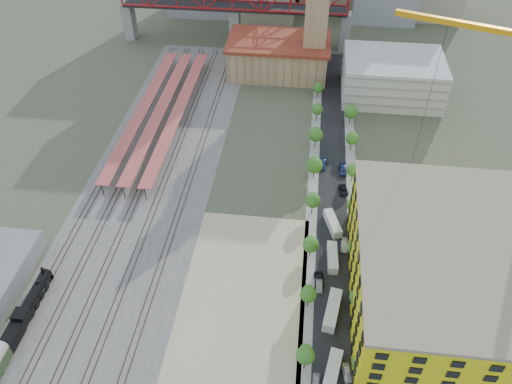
# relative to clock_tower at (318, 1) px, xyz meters

# --- Properties ---
(ground) EXTENTS (400.00, 400.00, 0.00)m
(ground) POSITION_rel_clock_tower_xyz_m (-8.00, -79.99, -28.70)
(ground) COLOR #474C38
(ground) RESTS_ON ground
(ballast_strip) EXTENTS (36.00, 165.00, 0.06)m
(ballast_strip) POSITION_rel_clock_tower_xyz_m (-44.00, -62.49, -28.67)
(ballast_strip) COLOR #605E59
(ballast_strip) RESTS_ON ground
(dirt_lot) EXTENTS (28.00, 67.00, 0.06)m
(dirt_lot) POSITION_rel_clock_tower_xyz_m (-12.00, -111.49, -28.67)
(dirt_lot) COLOR tan
(dirt_lot) RESTS_ON ground
(street_asphalt) EXTENTS (12.00, 170.00, 0.06)m
(street_asphalt) POSITION_rel_clock_tower_xyz_m (8.00, -64.99, -28.67)
(street_asphalt) COLOR black
(street_asphalt) RESTS_ON ground
(sidewalk_west) EXTENTS (3.00, 170.00, 0.04)m
(sidewalk_west) POSITION_rel_clock_tower_xyz_m (2.50, -64.99, -28.68)
(sidewalk_west) COLOR gray
(sidewalk_west) RESTS_ON ground
(sidewalk_east) EXTENTS (3.00, 170.00, 0.04)m
(sidewalk_east) POSITION_rel_clock_tower_xyz_m (13.50, -64.99, -28.68)
(sidewalk_east) COLOR gray
(sidewalk_east) RESTS_ON ground
(construction_pad) EXTENTS (50.00, 90.00, 0.06)m
(construction_pad) POSITION_rel_clock_tower_xyz_m (37.00, -99.99, -28.67)
(construction_pad) COLOR gray
(construction_pad) RESTS_ON ground
(rail_tracks) EXTENTS (26.56, 160.00, 0.18)m
(rail_tracks) POSITION_rel_clock_tower_xyz_m (-45.80, -62.49, -28.55)
(rail_tracks) COLOR #382B23
(rail_tracks) RESTS_ON ground
(platform_canopies) EXTENTS (16.00, 80.00, 4.12)m
(platform_canopies) POSITION_rel_clock_tower_xyz_m (-49.00, -34.99, -24.70)
(platform_canopies) COLOR #D05053
(platform_canopies) RESTS_ON ground
(station_hall) EXTENTS (38.00, 24.00, 13.10)m
(station_hall) POSITION_rel_clock_tower_xyz_m (-13.00, 2.01, -22.03)
(station_hall) COLOR tan
(station_hall) RESTS_ON ground
(clock_tower) EXTENTS (12.00, 12.00, 52.00)m
(clock_tower) POSITION_rel_clock_tower_xyz_m (0.00, 0.00, 0.00)
(clock_tower) COLOR tan
(clock_tower) RESTS_ON ground
(parking_garage) EXTENTS (34.00, 26.00, 14.00)m
(parking_garage) POSITION_rel_clock_tower_xyz_m (28.00, -9.99, -21.70)
(parking_garage) COLOR silver
(parking_garage) RESTS_ON ground
(construction_building) EXTENTS (44.60, 50.60, 18.80)m
(construction_building) POSITION_rel_clock_tower_xyz_m (34.00, -99.99, -19.29)
(construction_building) COLOR yellow
(construction_building) RESTS_ON ground
(street_trees) EXTENTS (15.40, 124.40, 8.00)m
(street_trees) POSITION_rel_clock_tower_xyz_m (8.00, -74.99, -28.70)
(street_trees) COLOR #21661E
(street_trees) RESTS_ON ground
(distant_hills) EXTENTS (647.00, 264.00, 227.00)m
(distant_hills) POSITION_rel_clock_tower_xyz_m (37.28, 180.01, -108.23)
(distant_hills) COLOR #4C6B59
(distant_hills) RESTS_ON ground
(locomotive) EXTENTS (2.80, 21.59, 5.40)m
(locomotive) POSITION_rel_clock_tower_xyz_m (-58.00, -113.56, -26.68)
(locomotive) COLOR black
(locomotive) RESTS_ON ground
(site_trailer_a) EXTENTS (4.38, 9.91, 2.63)m
(site_trailer_a) POSITION_rel_clock_tower_xyz_m (8.00, -121.14, -27.38)
(site_trailer_a) COLOR silver
(site_trailer_a) RESTS_ON ground
(site_trailer_b) EXTENTS (4.38, 10.47, 2.78)m
(site_trailer_b) POSITION_rel_clock_tower_xyz_m (8.00, -106.46, -27.31)
(site_trailer_b) COLOR silver
(site_trailer_b) RESTS_ON ground
(site_trailer_c) EXTENTS (2.72, 8.92, 2.42)m
(site_trailer_c) POSITION_rel_clock_tower_xyz_m (8.00, -91.09, -27.49)
(site_trailer_c) COLOR silver
(site_trailer_c) RESTS_ON ground
(site_trailer_d) EXTENTS (5.03, 9.24, 2.45)m
(site_trailer_d) POSITION_rel_clock_tower_xyz_m (8.00, -79.42, -27.47)
(site_trailer_d) COLOR silver
(site_trailer_d) RESTS_ON ground
(car_0) EXTENTS (1.64, 3.85, 1.30)m
(car_0) POSITION_rel_clock_tower_xyz_m (5.00, -123.10, -28.05)
(car_0) COLOR #B9B9B9
(car_0) RESTS_ON ground
(car_1) EXTENTS (1.58, 4.17, 1.36)m
(car_1) POSITION_rel_clock_tower_xyz_m (5.00, -99.44, -28.02)
(car_1) COLOR gray
(car_1) RESTS_ON ground
(car_2) EXTENTS (2.72, 4.94, 1.31)m
(car_2) POSITION_rel_clock_tower_xyz_m (5.00, -97.86, -28.04)
(car_2) COLOR black
(car_2) RESTS_ON ground
(car_3) EXTENTS (2.65, 5.62, 1.58)m
(car_3) POSITION_rel_clock_tower_xyz_m (5.00, -54.13, -27.90)
(car_3) COLOR navy
(car_3) RESTS_ON ground
(car_4) EXTENTS (2.31, 4.38, 1.42)m
(car_4) POSITION_rel_clock_tower_xyz_m (11.00, -120.49, -27.99)
(car_4) COLOR white
(car_4) RESTS_ON ground
(car_5) EXTENTS (1.96, 4.86, 1.57)m
(car_5) POSITION_rel_clock_tower_xyz_m (11.00, -86.21, -27.91)
(car_5) COLOR #A9ABAF
(car_5) RESTS_ON ground
(car_6) EXTENTS (2.88, 5.03, 1.32)m
(car_6) POSITION_rel_clock_tower_xyz_m (11.00, -65.35, -28.04)
(car_6) COLOR black
(car_6) RESTS_ON ground
(car_7) EXTENTS (2.25, 5.41, 1.56)m
(car_7) POSITION_rel_clock_tower_xyz_m (11.00, -56.41, -27.91)
(car_7) COLOR navy
(car_7) RESTS_ON ground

